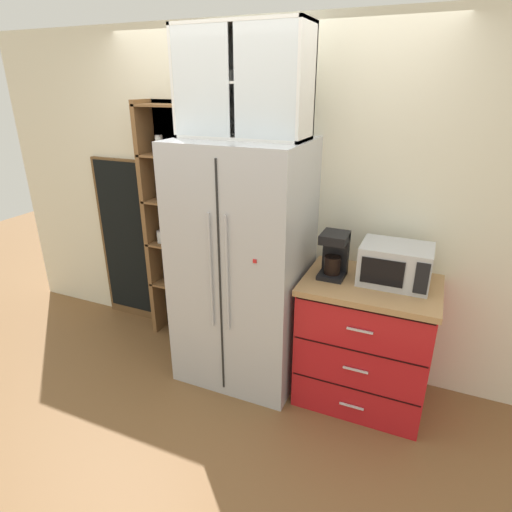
{
  "coord_description": "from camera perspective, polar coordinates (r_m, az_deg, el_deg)",
  "views": [
    {
      "loc": [
        1.21,
        -2.56,
        2.12
      ],
      "look_at": [
        0.1,
        -0.01,
        0.99
      ],
      "focal_mm": 29.61,
      "sensor_mm": 36.0,
      "label": 1
    }
  ],
  "objects": [
    {
      "name": "ground_plane",
      "position": [
        3.54,
        -1.48,
        -14.65
      ],
      "size": [
        10.78,
        10.78,
        0.0
      ],
      "primitive_type": "plane",
      "color": "brown"
    },
    {
      "name": "wall_back_cream",
      "position": [
        3.31,
        1.24,
        7.37
      ],
      "size": [
        5.07,
        0.1,
        2.55
      ],
      "primitive_type": "cube",
      "color": "silver",
      "rests_on": "ground"
    },
    {
      "name": "refrigerator",
      "position": [
        3.08,
        -1.71,
        -1.27
      ],
      "size": [
        0.89,
        0.74,
        1.79
      ],
      "color": "#B7BABF",
      "rests_on": "ground"
    },
    {
      "name": "pantry_shelf_column",
      "position": [
        3.62,
        -10.32,
        4.41
      ],
      "size": [
        0.55,
        0.26,
        2.01
      ],
      "color": "brown",
      "rests_on": "ground"
    },
    {
      "name": "counter_cabinet",
      "position": [
        3.1,
        14.49,
        -11.04
      ],
      "size": [
        0.88,
        0.65,
        0.92
      ],
      "color": "red",
      "rests_on": "ground"
    },
    {
      "name": "microwave",
      "position": [
        2.86,
        18.3,
        -1.07
      ],
      "size": [
        0.44,
        0.33,
        0.26
      ],
      "color": "#B7BABF",
      "rests_on": "counter_cabinet"
    },
    {
      "name": "coffee_maker",
      "position": [
        2.87,
        10.54,
        0.28
      ],
      "size": [
        0.17,
        0.2,
        0.31
      ],
      "color": "black",
      "rests_on": "counter_cabinet"
    },
    {
      "name": "mug_cream",
      "position": [
        2.93,
        15.71,
        -2.01
      ],
      "size": [
        0.11,
        0.08,
        0.09
      ],
      "color": "silver",
      "rests_on": "counter_cabinet"
    },
    {
      "name": "bottle_clear",
      "position": [
        2.89,
        15.76,
        -0.95
      ],
      "size": [
        0.06,
        0.06,
        0.26
      ],
      "color": "silver",
      "rests_on": "counter_cabinet"
    },
    {
      "name": "upper_cabinet",
      "position": [
        2.87,
        -1.58,
        22.33
      ],
      "size": [
        0.85,
        0.32,
        0.68
      ],
      "color": "silver",
      "rests_on": "refrigerator"
    },
    {
      "name": "chalkboard_menu",
      "position": [
        4.08,
        -16.87,
        1.85
      ],
      "size": [
        0.6,
        0.04,
        1.53
      ],
      "color": "brown",
      "rests_on": "ground"
    }
  ]
}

